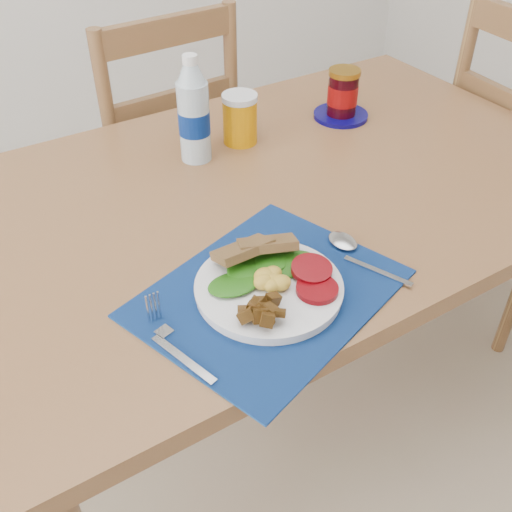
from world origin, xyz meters
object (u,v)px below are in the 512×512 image
(water_bottle, at_px, (194,115))
(juice_glass, at_px, (240,120))
(chair_far, at_px, (158,134))
(breakfast_plate, at_px, (268,287))
(jam_on_saucer, at_px, (342,97))

(water_bottle, distance_m, juice_glass, 0.14)
(water_bottle, bearing_deg, chair_far, 78.32)
(breakfast_plate, relative_size, jam_on_saucer, 1.77)
(chair_far, height_order, juice_glass, chair_far)
(juice_glass, xyz_separation_m, jam_on_saucer, (0.28, -0.02, -0.00))
(chair_far, bearing_deg, breakfast_plate, 74.26)
(water_bottle, bearing_deg, juice_glass, 6.68)
(breakfast_plate, relative_size, juice_glass, 2.21)
(juice_glass, height_order, jam_on_saucer, jam_on_saucer)
(chair_far, xyz_separation_m, water_bottle, (-0.09, -0.44, 0.26))
(chair_far, relative_size, breakfast_plate, 4.81)
(breakfast_plate, bearing_deg, jam_on_saucer, 49.26)
(chair_far, distance_m, breakfast_plate, 0.96)
(jam_on_saucer, bearing_deg, juice_glass, 175.21)
(chair_far, distance_m, jam_on_saucer, 0.59)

